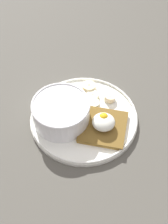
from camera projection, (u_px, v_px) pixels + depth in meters
The scene contains 10 objects.
ground_plane at pixel (84, 122), 75.61cm from camera, with size 120.00×120.00×2.00cm, color #4D4A43.
plate at pixel (84, 118), 74.20cm from camera, with size 25.56×25.56×1.60cm.
oatmeal_bowl at pixel (61, 112), 71.15cm from camera, with size 13.31×13.31×5.97cm.
toast_slice at pixel (103, 127), 71.50cm from camera, with size 11.13×11.13×1.10cm.
poached_egg at pixel (104, 122), 69.99cm from camera, with size 5.24×4.99×3.34cm.
banana_slice_front at pixel (93, 95), 77.67cm from camera, with size 4.43×4.43×1.00cm.
banana_slice_left at pixel (90, 87), 79.32cm from camera, with size 4.11×4.12×1.33cm.
banana_slice_back at pixel (110, 98), 76.82cm from camera, with size 3.63×3.74×1.74cm.
banana_slice_right at pixel (78, 92), 78.10cm from camera, with size 3.45×3.54×1.53cm.
banana_slice_inner at pixel (94, 104), 75.86cm from camera, with size 3.94×3.95×1.37cm.
Camera 1 is at (6.04, -44.46, 61.91)cm, focal length 50.00 mm.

